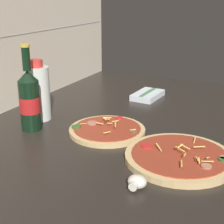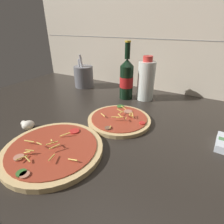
{
  "view_description": "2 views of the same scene",
  "coord_description": "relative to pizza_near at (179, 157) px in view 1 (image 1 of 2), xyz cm",
  "views": [
    {
      "loc": [
        -90.07,
        -45.19,
        45.79
      ],
      "look_at": [
        -2.6,
        -2.17,
        11.2
      ],
      "focal_mm": 55.0,
      "sensor_mm": 36.0,
      "label": 1
    },
    {
      "loc": [
        27.91,
        -52.35,
        36.78
      ],
      "look_at": [
        -1.66,
        0.25,
        6.44
      ],
      "focal_mm": 28.0,
      "sensor_mm": 36.0,
      "label": 2
    }
  ],
  "objects": [
    {
      "name": "pizza_near",
      "position": [
        0.0,
        0.0,
        0.0
      ],
      "size": [
        29.42,
        29.42,
        4.66
      ],
      "color": "tan",
      "rests_on": "counter_slab"
    },
    {
      "name": "dish_towel",
      "position": [
        50.0,
        27.88,
        0.24
      ],
      "size": [
        16.36,
        10.45,
        2.56
      ],
      "color": "silver",
      "rests_on": "counter_slab"
    },
    {
      "name": "mushroom_left",
      "position": [
        -17.97,
        5.06,
        0.61
      ],
      "size": [
        4.77,
        4.55,
        3.18
      ],
      "color": "white",
      "rests_on": "counter_slab"
    },
    {
      "name": "beer_bottle",
      "position": [
        0.22,
        49.99,
        9.25
      ],
      "size": [
        6.71,
        6.71,
        27.84
      ],
      "color": "black",
      "rests_on": "counter_slab"
    },
    {
      "name": "pizza_far",
      "position": [
        8.55,
        26.24,
        -0.13
      ],
      "size": [
        24.53,
        24.53,
        5.29
      ],
      "color": "tan",
      "rests_on": "counter_slab"
    },
    {
      "name": "oil_bottle",
      "position": [
        9.15,
        53.52,
        8.83
      ],
      "size": [
        8.3,
        8.3,
        21.32
      ],
      "color": "silver",
      "rests_on": "counter_slab"
    },
    {
      "name": "counter_slab",
      "position": [
        7.59,
        24.88,
        -2.23
      ],
      "size": [
        160.0,
        90.0,
        2.5
      ],
      "color": "#28231E",
      "rests_on": "ground"
    }
  ]
}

